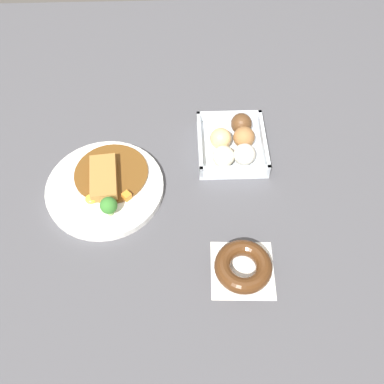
{
  "coord_description": "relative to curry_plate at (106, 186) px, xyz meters",
  "views": [
    {
      "loc": [
        -0.52,
        -0.08,
        0.81
      ],
      "look_at": [
        0.01,
        -0.1,
        0.03
      ],
      "focal_mm": 40.16,
      "sensor_mm": 36.0,
      "label": 1
    }
  ],
  "objects": [
    {
      "name": "ground_plane",
      "position": [
        -0.04,
        -0.1,
        -0.01
      ],
      "size": [
        1.6,
        1.6,
        0.0
      ],
      "primitive_type": "plane",
      "color": "#4C4C51"
    },
    {
      "name": "curry_plate",
      "position": [
        0.0,
        0.0,
        0.0
      ],
      "size": [
        0.27,
        0.27,
        0.07
      ],
      "color": "white",
      "rests_on": "ground_plane"
    },
    {
      "name": "donut_box",
      "position": [
        0.11,
        -0.3,
        0.01
      ],
      "size": [
        0.18,
        0.16,
        0.06
      ],
      "color": "silver",
      "rests_on": "ground_plane"
    },
    {
      "name": "chocolate_ring_donut",
      "position": [
        -0.21,
        -0.29,
        0.0
      ],
      "size": [
        0.13,
        0.13,
        0.04
      ],
      "color": "white",
      "rests_on": "ground_plane"
    }
  ]
}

